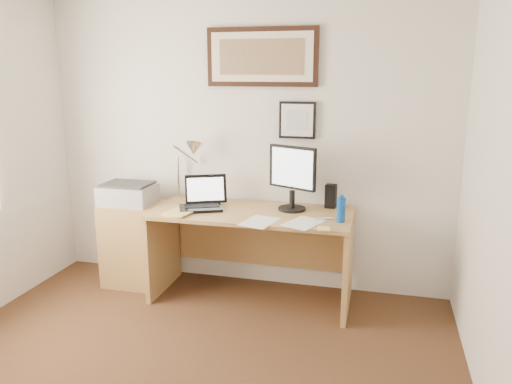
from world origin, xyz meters
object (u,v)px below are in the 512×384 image
(desk, at_px, (254,236))
(lcd_monitor, at_px, (292,175))
(book, at_px, (171,210))
(printer, at_px, (128,193))
(water_bottle, at_px, (341,210))
(side_cabinet, at_px, (135,244))
(laptop, at_px, (203,201))

(desk, height_order, lcd_monitor, lcd_monitor)
(book, relative_size, printer, 0.61)
(book, bearing_deg, water_bottle, 2.43)
(side_cabinet, xyz_separation_m, printer, (-0.04, 0.00, 0.45))
(water_bottle, relative_size, laptop, 0.44)
(water_bottle, bearing_deg, lcd_monitor, 151.55)
(water_bottle, bearing_deg, desk, 164.66)
(side_cabinet, height_order, book, book)
(book, bearing_deg, laptop, 38.90)
(side_cabinet, bearing_deg, lcd_monitor, 2.51)
(side_cabinet, distance_m, printer, 0.45)
(desk, xyz_separation_m, lcd_monitor, (0.31, 0.03, 0.53))
(side_cabinet, xyz_separation_m, water_bottle, (1.79, -0.16, 0.48))
(water_bottle, xyz_separation_m, book, (-1.33, -0.06, -0.08))
(book, height_order, laptop, laptop)
(desk, height_order, printer, printer)
(book, xyz_separation_m, laptop, (0.21, 0.17, 0.05))
(printer, bearing_deg, lcd_monitor, 2.44)
(side_cabinet, bearing_deg, printer, 179.85)
(laptop, bearing_deg, book, -141.10)
(desk, distance_m, lcd_monitor, 0.61)
(lcd_monitor, bearing_deg, side_cabinet, -177.49)
(laptop, relative_size, printer, 0.95)
(water_bottle, distance_m, lcd_monitor, 0.51)
(side_cabinet, relative_size, lcd_monitor, 1.40)
(lcd_monitor, bearing_deg, laptop, -171.15)
(side_cabinet, bearing_deg, water_bottle, -5.16)
(book, xyz_separation_m, lcd_monitor, (0.92, 0.28, 0.28))
(lcd_monitor, bearing_deg, printer, -177.56)
(desk, bearing_deg, laptop, -168.09)
(laptop, bearing_deg, water_bottle, -5.56)
(book, height_order, desk, book)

